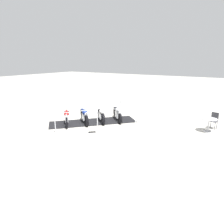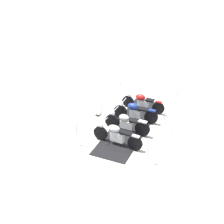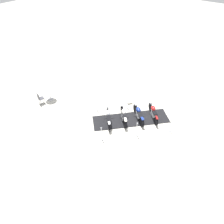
{
  "view_description": "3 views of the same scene",
  "coord_description": "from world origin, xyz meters",
  "px_view_note": "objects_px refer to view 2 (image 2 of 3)",
  "views": [
    {
      "loc": [
        -7.86,
        9.98,
        3.97
      ],
      "look_at": [
        -0.94,
        -0.81,
        0.63
      ],
      "focal_mm": 32.78,
      "sensor_mm": 36.0,
      "label": 1
    },
    {
      "loc": [
        -4.75,
        -11.32,
        7.49
      ],
      "look_at": [
        -1.05,
        -0.33,
        1.11
      ],
      "focal_mm": 49.65,
      "sensor_mm": 36.0,
      "label": 2
    },
    {
      "loc": [
        5.77,
        -9.53,
        10.15
      ],
      "look_at": [
        -1.06,
        -0.87,
        0.75
      ],
      "focal_mm": 32.93,
      "sensor_mm": 36.0,
      "label": 3
    }
  ],
  "objects_px": {
    "motorcycle_chrome": "(117,135)",
    "stanchion_right_mid": "(101,112)",
    "motorcycle_navy": "(135,112)",
    "info_placard": "(98,114)",
    "stanchion_right_front": "(120,94)",
    "stanchion_right_rear": "(77,137)",
    "stanchion_left_rear": "(147,157)",
    "stanchion_left_front": "(176,104)",
    "motorcycle_maroon": "(142,102)",
    "motorcycle_cream": "(126,123)",
    "stanchion_left_mid": "(164,126)"
  },
  "relations": [
    {
      "from": "motorcycle_navy",
      "to": "stanchion_right_rear",
      "type": "distance_m",
      "value": 3.25
    },
    {
      "from": "motorcycle_navy",
      "to": "info_placard",
      "type": "relative_size",
      "value": 4.01
    },
    {
      "from": "stanchion_left_mid",
      "to": "motorcycle_navy",
      "type": "bearing_deg",
      "value": 118.19
    },
    {
      "from": "stanchion_left_front",
      "to": "stanchion_right_rear",
      "type": "height_order",
      "value": "stanchion_right_rear"
    },
    {
      "from": "stanchion_right_front",
      "to": "stanchion_right_rear",
      "type": "relative_size",
      "value": 0.94
    },
    {
      "from": "motorcycle_chrome",
      "to": "motorcycle_maroon",
      "type": "bearing_deg",
      "value": -85.26
    },
    {
      "from": "motorcycle_chrome",
      "to": "stanchion_right_front",
      "type": "distance_m",
      "value": 4.26
    },
    {
      "from": "motorcycle_navy",
      "to": "stanchion_left_rear",
      "type": "bearing_deg",
      "value": 115.54
    },
    {
      "from": "motorcycle_navy",
      "to": "motorcycle_chrome",
      "type": "xyz_separation_m",
      "value": [
        -1.48,
        -1.62,
        0.01
      ]
    },
    {
      "from": "motorcycle_cream",
      "to": "info_placard",
      "type": "height_order",
      "value": "motorcycle_cream"
    },
    {
      "from": "motorcycle_navy",
      "to": "stanchion_left_mid",
      "type": "distance_m",
      "value": 1.65
    },
    {
      "from": "motorcycle_maroon",
      "to": "info_placard",
      "type": "bearing_deg",
      "value": 38.06
    },
    {
      "from": "motorcycle_chrome",
      "to": "stanchion_left_rear",
      "type": "height_order",
      "value": "stanchion_left_rear"
    },
    {
      "from": "motorcycle_cream",
      "to": "stanchion_right_mid",
      "type": "height_order",
      "value": "stanchion_right_mid"
    },
    {
      "from": "stanchion_right_rear",
      "to": "info_placard",
      "type": "xyz_separation_m",
      "value": [
        1.58,
        2.23,
        -0.34
      ]
    },
    {
      "from": "stanchion_left_rear",
      "to": "info_placard",
      "type": "relative_size",
      "value": 2.41
    },
    {
      "from": "stanchion_right_front",
      "to": "stanchion_right_rear",
      "type": "xyz_separation_m",
      "value": [
        -3.15,
        -3.45,
        0.06
      ]
    },
    {
      "from": "stanchion_left_mid",
      "to": "info_placard",
      "type": "height_order",
      "value": "stanchion_left_mid"
    },
    {
      "from": "motorcycle_chrome",
      "to": "stanchion_left_front",
      "type": "xyz_separation_m",
      "value": [
        3.84,
        1.89,
        -0.1
      ]
    },
    {
      "from": "motorcycle_navy",
      "to": "info_placard",
      "type": "bearing_deg",
      "value": 2.55
    },
    {
      "from": "motorcycle_chrome",
      "to": "stanchion_right_mid",
      "type": "height_order",
      "value": "stanchion_right_mid"
    },
    {
      "from": "motorcycle_navy",
      "to": "stanchion_left_rear",
      "type": "height_order",
      "value": "stanchion_left_rear"
    },
    {
      "from": "motorcycle_chrome",
      "to": "stanchion_right_front",
      "type": "relative_size",
      "value": 1.66
    },
    {
      "from": "stanchion_right_mid",
      "to": "stanchion_right_front",
      "type": "xyz_separation_m",
      "value": [
        1.57,
        1.73,
        -0.06
      ]
    },
    {
      "from": "stanchion_left_front",
      "to": "info_placard",
      "type": "xyz_separation_m",
      "value": [
        -3.83,
        0.84,
        -0.33
      ]
    },
    {
      "from": "motorcycle_maroon",
      "to": "stanchion_left_rear",
      "type": "xyz_separation_m",
      "value": [
        -1.52,
        -4.01,
        -0.16
      ]
    },
    {
      "from": "stanchion_left_rear",
      "to": "stanchion_right_front",
      "type": "bearing_deg",
      "value": 80.81
    },
    {
      "from": "motorcycle_cream",
      "to": "info_placard",
      "type": "xyz_separation_m",
      "value": [
        -0.73,
        1.92,
        -0.41
      ]
    },
    {
      "from": "motorcycle_cream",
      "to": "motorcycle_maroon",
      "type": "bearing_deg",
      "value": -86.5
    },
    {
      "from": "stanchion_right_rear",
      "to": "stanchion_right_mid",
      "type": "bearing_deg",
      "value": 47.63
    },
    {
      "from": "stanchion_left_front",
      "to": "stanchion_left_rear",
      "type": "relative_size",
      "value": 1.02
    },
    {
      "from": "motorcycle_navy",
      "to": "stanchion_right_front",
      "type": "bearing_deg",
      "value": -52.73
    },
    {
      "from": "stanchion_right_mid",
      "to": "motorcycle_maroon",
      "type": "bearing_deg",
      "value": 5.78
    },
    {
      "from": "stanchion_right_rear",
      "to": "motorcycle_cream",
      "type": "bearing_deg",
      "value": 7.58
    },
    {
      "from": "motorcycle_navy",
      "to": "motorcycle_chrome",
      "type": "relative_size",
      "value": 1.02
    },
    {
      "from": "stanchion_left_front",
      "to": "stanchion_right_front",
      "type": "xyz_separation_m",
      "value": [
        -2.26,
        2.06,
        -0.05
      ]
    },
    {
      "from": "motorcycle_navy",
      "to": "stanchion_right_mid",
      "type": "distance_m",
      "value": 1.6
    },
    {
      "from": "stanchion_left_mid",
      "to": "info_placard",
      "type": "bearing_deg",
      "value": 131.28
    },
    {
      "from": "stanchion_right_mid",
      "to": "stanchion_left_mid",
      "type": "bearing_deg",
      "value": -42.37
    },
    {
      "from": "motorcycle_cream",
      "to": "stanchion_right_front",
      "type": "height_order",
      "value": "stanchion_right_front"
    },
    {
      "from": "motorcycle_navy",
      "to": "stanchion_right_rear",
      "type": "height_order",
      "value": "stanchion_right_rear"
    },
    {
      "from": "stanchion_right_front",
      "to": "info_placard",
      "type": "xyz_separation_m",
      "value": [
        -1.57,
        -1.22,
        -0.28
      ]
    },
    {
      "from": "motorcycle_cream",
      "to": "motorcycle_chrome",
      "type": "xyz_separation_m",
      "value": [
        -0.75,
        -0.81,
        0.03
      ]
    },
    {
      "from": "motorcycle_navy",
      "to": "motorcycle_maroon",
      "type": "bearing_deg",
      "value": -91.58
    },
    {
      "from": "stanchion_left_mid",
      "to": "stanchion_right_rear",
      "type": "xyz_separation_m",
      "value": [
        -3.83,
        0.33,
        0.04
      ]
    },
    {
      "from": "stanchion_right_rear",
      "to": "stanchion_right_front",
      "type": "bearing_deg",
      "value": 47.63
    },
    {
      "from": "stanchion_right_rear",
      "to": "motorcycle_maroon",
      "type": "bearing_deg",
      "value": 27.28
    },
    {
      "from": "motorcycle_maroon",
      "to": "stanchion_right_rear",
      "type": "bearing_deg",
      "value": 72.65
    },
    {
      "from": "motorcycle_navy",
      "to": "stanchion_left_rear",
      "type": "distance_m",
      "value": 3.28
    },
    {
      "from": "stanchion_left_mid",
      "to": "stanchion_left_rear",
      "type": "height_order",
      "value": "stanchion_left_mid"
    }
  ]
}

